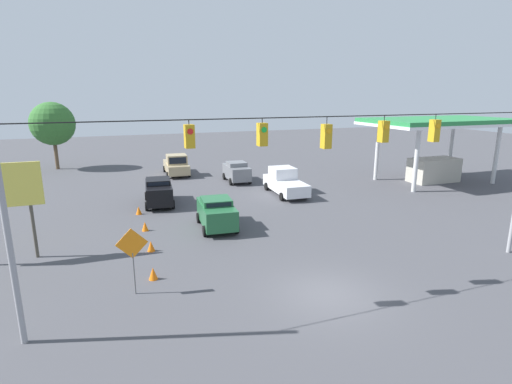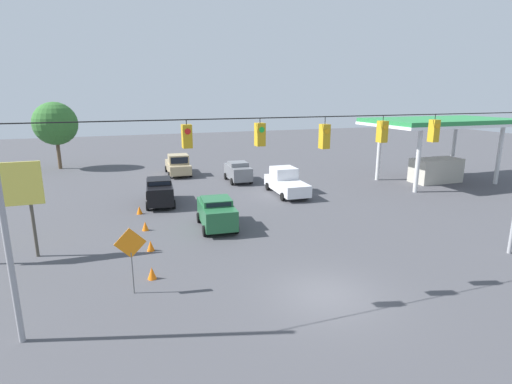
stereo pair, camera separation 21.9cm
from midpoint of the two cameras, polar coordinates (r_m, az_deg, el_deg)
name	(u,v)px [view 1 (the left image)]	position (r m, az deg, el deg)	size (l,w,h in m)	color
ground_plane	(328,294)	(17.16, 9.85, -14.22)	(140.00, 140.00, 0.00)	#47474C
overhead_signal_span	(327,168)	(16.04, 9.70, 3.38)	(22.41, 0.38, 7.89)	#939399
pickup_truck_tan_withflow_deep	(176,165)	(41.19, -11.47, 3.77)	(2.44, 5.31, 2.12)	tan
sedan_green_withflow_mid	(217,212)	(24.47, -5.92, -2.92)	(2.34, 4.20, 1.88)	#236038
sedan_grey_oncoming_deep	(237,171)	(37.22, -2.96, 2.96)	(2.14, 4.03, 1.86)	slate
sedan_black_withflow_far	(159,191)	(30.38, -13.93, 0.14)	(2.35, 4.61, 1.95)	black
pickup_truck_white_oncoming_far	(285,182)	(32.69, 3.94, 1.41)	(2.45, 5.70, 2.12)	silver
traffic_cone_nearest	(153,273)	(18.62, -14.82, -11.19)	(0.40, 0.40, 0.56)	orange
traffic_cone_second	(151,246)	(21.76, -15.05, -7.47)	(0.40, 0.40, 0.56)	orange
traffic_cone_third	(145,226)	(24.95, -15.82, -4.74)	(0.40, 0.40, 0.56)	orange
traffic_cone_fourth	(139,210)	(28.41, -16.63, -2.52)	(0.40, 0.40, 0.56)	orange
gas_station	(437,136)	(40.25, 24.34, 7.29)	(13.01, 7.47, 5.83)	#288442
work_zone_sign	(132,249)	(16.92, -17.63, -7.71)	(1.27, 0.06, 2.84)	slate
tree_horizon_left	(52,124)	(48.23, -27.19, 8.66)	(4.58, 4.58, 7.19)	brown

